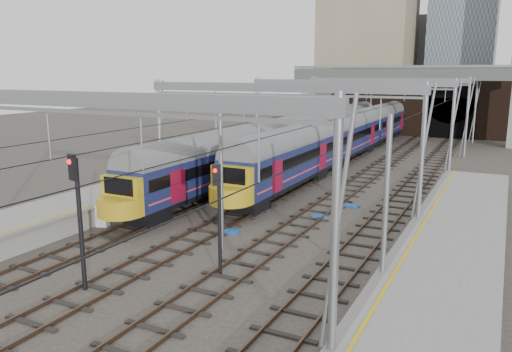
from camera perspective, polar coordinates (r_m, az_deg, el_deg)
The scene contains 16 objects.
ground at distance 23.08m, azimuth -6.47°, elevation -9.76°, with size 160.00×160.00×0.00m, color #38332D.
platform_left at distance 31.08m, azimuth -19.82°, elevation -3.65°, with size 4.32×55.00×1.12m.
platform_right at distance 18.26m, azimuth 19.30°, elevation -14.55°, with size 4.32×47.00×1.12m.
tracks at distance 35.97m, azimuth 6.74°, elevation -1.85°, with size 14.40×80.00×0.22m.
overhead_line at distance 41.16m, azimuth 10.12°, elevation 8.99°, with size 16.80×80.00×8.00m.
retaining_wall at distance 70.71m, azimuth 18.44°, elevation 7.85°, with size 28.00×2.75×9.00m.
overbridge at distance 64.98m, azimuth 16.56°, elevation 10.27°, with size 28.00×3.00×9.25m.
city_skyline at distance 89.24m, azimuth 21.77°, elevation 16.54°, with size 37.50×27.50×60.00m.
train_main at distance 57.38m, azimuth 12.73°, elevation 5.47°, with size 2.69×62.30×4.67m.
train_second at distance 52.80m, azimuth 6.86°, elevation 5.07°, with size 2.58×59.70×4.51m.
signal_near_left at distance 20.23m, azimuth -19.69°, elevation -3.38°, with size 0.43×0.49×5.47m.
signal_near_centre at distance 20.61m, azimuth -4.31°, elevation -3.46°, with size 0.38×0.47×4.82m.
relay_cabinet at distance 29.14m, azimuth -17.16°, elevation -4.35°, with size 0.62×0.51×1.23m, color silver.
equip_cover_a at distance 26.98m, azimuth -3.01°, elevation -6.35°, with size 0.97×0.69×0.11m, color #164FAA.
equip_cover_b at distance 32.49m, azimuth 10.87°, elevation -3.41°, with size 0.89×0.63×0.10m, color #164FAA.
equip_cover_c at distance 29.87m, azimuth 7.23°, elevation -4.63°, with size 0.95×0.67×0.11m, color #164FAA.
Camera 1 is at (11.92, -17.87, 8.45)m, focal length 35.00 mm.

